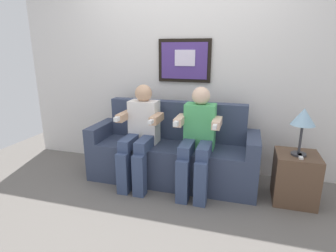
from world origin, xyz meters
TOP-DOWN VIEW (x-y plane):
  - ground_plane at (0.00, 0.00)m, footprint 5.58×5.58m
  - back_wall_assembly at (0.00, 0.76)m, footprint 4.29×0.10m
  - couch at (0.00, 0.33)m, footprint 1.89×0.58m
  - person_on_left at (-0.32, 0.16)m, footprint 0.46×0.56m
  - person_on_right at (0.32, 0.16)m, footprint 0.46×0.56m
  - side_table_right at (1.30, 0.22)m, footprint 0.40×0.40m
  - table_lamp at (1.29, 0.20)m, footprint 0.22×0.22m
  - spare_remote_on_table at (1.30, 0.14)m, footprint 0.04×0.13m

SIDE VIEW (x-z plane):
  - ground_plane at x=0.00m, z-range 0.00..0.00m
  - side_table_right at x=1.30m, z-range 0.00..0.50m
  - couch at x=0.00m, z-range -0.14..0.76m
  - spare_remote_on_table at x=1.30m, z-range 0.50..0.52m
  - person_on_left at x=-0.32m, z-range 0.05..1.16m
  - person_on_right at x=0.32m, z-range 0.05..1.16m
  - table_lamp at x=1.29m, z-range 0.63..1.09m
  - back_wall_assembly at x=0.00m, z-range 0.00..2.60m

